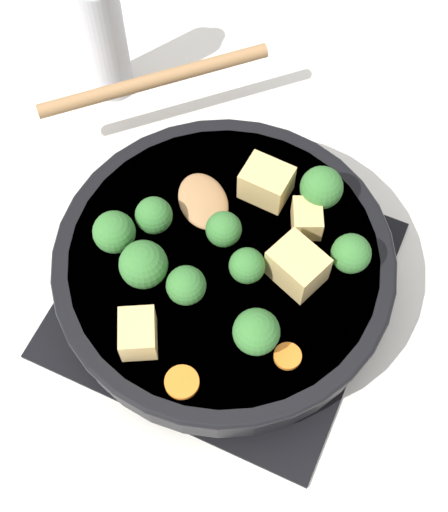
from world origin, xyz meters
TOP-DOWN VIEW (x-y plane):
  - ground_plane at (0.00, 0.00)m, footprint 2.40×2.40m
  - front_burner_grate at (0.00, 0.00)m, footprint 0.31×0.31m
  - skillet_pan at (-0.00, 0.00)m, footprint 0.34×0.46m
  - wooden_spoon at (-0.11, -0.11)m, footprint 0.26×0.25m
  - tofu_cube_center_large at (-0.01, 0.07)m, footprint 0.05×0.06m
  - tofu_cube_near_handle at (0.11, -0.03)m, footprint 0.05×0.05m
  - tofu_cube_east_chunk at (-0.08, 0.01)m, footprint 0.04×0.05m
  - tofu_cube_west_chunk at (-0.06, 0.06)m, footprint 0.04×0.04m
  - broccoli_floret_near_spoon at (0.05, -0.01)m, footprint 0.04×0.04m
  - broccoli_floret_center_top at (0.05, -0.06)m, footprint 0.05×0.05m
  - broccoli_floret_east_rim at (0.01, 0.03)m, footprint 0.03×0.03m
  - broccoli_floret_west_rim at (-0.04, 0.11)m, footprint 0.04×0.04m
  - broccoli_floret_north_edge at (0.07, 0.06)m, footprint 0.04×0.04m
  - broccoli_floret_south_cluster at (-0.09, 0.06)m, footprint 0.04×0.04m
  - broccoli_floret_mid_floret at (-0.01, -0.01)m, footprint 0.03×0.03m
  - broccoli_floret_small_inner at (0.03, -0.10)m, footprint 0.04×0.04m
  - broccoli_floret_tall_stem at (-0.00, -0.07)m, footprint 0.04×0.04m
  - carrot_slice_orange_thin at (0.07, 0.09)m, footprint 0.03×0.03m
  - carrot_slice_near_center at (0.13, 0.02)m, footprint 0.03×0.03m
  - pepper_mill at (-0.20, -0.24)m, footprint 0.05×0.05m

SIDE VIEW (x-z plane):
  - ground_plane at x=0.00m, z-range 0.00..0.00m
  - front_burner_grate at x=0.00m, z-range 0.00..0.03m
  - skillet_pan at x=0.00m, z-range 0.03..0.08m
  - carrot_slice_orange_thin at x=0.07m, z-range 0.08..0.08m
  - carrot_slice_near_center at x=0.13m, z-range 0.08..0.08m
  - wooden_spoon at x=-0.11m, z-range 0.07..0.09m
  - pepper_mill at x=-0.20m, z-range -0.01..0.18m
  - tofu_cube_west_chunk at x=-0.06m, z-range 0.08..0.10m
  - tofu_cube_near_handle at x=0.11m, z-range 0.08..0.11m
  - tofu_cube_east_chunk at x=-0.08m, z-range 0.08..0.11m
  - tofu_cube_center_large at x=-0.01m, z-range 0.08..0.11m
  - broccoli_floret_east_rim at x=0.01m, z-range 0.08..0.12m
  - broccoli_floret_mid_floret at x=-0.01m, z-range 0.08..0.12m
  - broccoli_floret_tall_stem at x=0.00m, z-range 0.08..0.12m
  - broccoli_floret_near_spoon at x=0.05m, z-range 0.08..0.12m
  - broccoli_floret_west_rim at x=-0.04m, z-range 0.08..0.12m
  - broccoli_floret_small_inner at x=0.03m, z-range 0.08..0.13m
  - broccoli_floret_north_edge at x=0.07m, z-range 0.08..0.13m
  - broccoli_floret_south_cluster at x=-0.09m, z-range 0.08..0.13m
  - broccoli_floret_center_top at x=0.05m, z-range 0.08..0.13m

